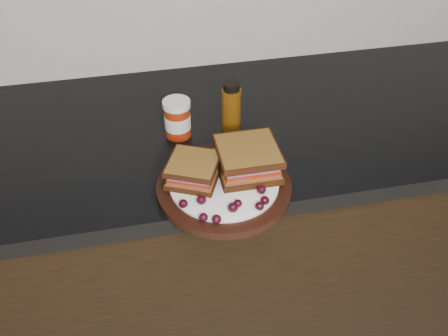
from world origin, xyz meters
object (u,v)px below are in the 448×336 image
Objects in this scene: condiment_jar at (177,118)px; oil_bottle at (231,107)px; plate at (224,187)px; sandwich_left at (193,170)px.

oil_bottle is (0.13, -0.00, 0.02)m from condiment_jar.
oil_bottle is at bearing -1.41° from condiment_jar.
plate is 0.23m from oil_bottle.
condiment_jar is (-0.07, 0.21, 0.04)m from plate.
sandwich_left is 0.19m from condiment_jar.
plate is at bearing -106.30° from oil_bottle.
condiment_jar is at bearing 178.59° from oil_bottle.
condiment_jar reaches higher than plate.
oil_bottle is (0.12, 0.19, 0.02)m from sandwich_left.
oil_bottle is at bearing 81.95° from sandwich_left.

